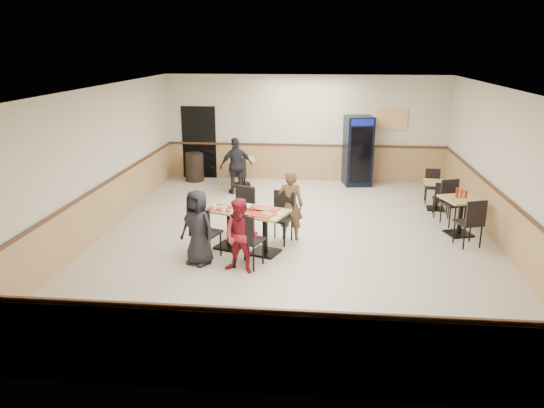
# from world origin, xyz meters

# --- Properties ---
(ground) EXTENTS (10.00, 10.00, 0.00)m
(ground) POSITION_xyz_m (0.00, 0.00, 0.00)
(ground) COLOR beige
(ground) RESTS_ON ground
(room_shell) EXTENTS (10.00, 10.00, 10.00)m
(room_shell) POSITION_xyz_m (1.78, 2.55, 0.58)
(room_shell) COLOR silver
(room_shell) RESTS_ON ground
(main_table) EXTENTS (1.70, 1.23, 0.82)m
(main_table) POSITION_xyz_m (-0.87, -0.68, 0.55)
(main_table) COLOR black
(main_table) RESTS_ON ground
(main_chairs) EXTENTS (1.88, 2.14, 1.04)m
(main_chairs) POSITION_xyz_m (-0.92, -0.66, 0.52)
(main_chairs) COLOR black
(main_chairs) RESTS_ON ground
(diner_woman_left) EXTENTS (0.79, 0.69, 1.37)m
(diner_woman_left) POSITION_xyz_m (-1.65, -1.39, 0.68)
(diner_woman_left) COLOR black
(diner_woman_left) RESTS_ON ground
(diner_woman_right) EXTENTS (0.76, 0.66, 1.32)m
(diner_woman_right) POSITION_xyz_m (-0.82, -1.68, 0.66)
(diner_woman_right) COLOR maroon
(diner_woman_right) RESTS_ON ground
(diner_man_opposite) EXTENTS (0.55, 0.38, 1.43)m
(diner_man_opposite) POSITION_xyz_m (-0.10, 0.03, 0.71)
(diner_man_opposite) COLOR brown
(diner_man_opposite) RESTS_ON ground
(lone_diner) EXTENTS (0.95, 0.73, 1.50)m
(lone_diner) POSITION_xyz_m (-1.73, 3.32, 0.75)
(lone_diner) COLOR black
(lone_diner) RESTS_ON ground
(tabletop_clutter) EXTENTS (1.39, 0.81, 0.12)m
(tabletop_clutter) POSITION_xyz_m (-0.88, -0.75, 0.84)
(tabletop_clutter) COLOR #B2190B
(tabletop_clutter) RESTS_ON main_table
(side_table_near) EXTENTS (0.93, 0.93, 0.79)m
(side_table_near) POSITION_xyz_m (3.38, 0.63, 0.52)
(side_table_near) COLOR black
(side_table_near) RESTS_ON ground
(side_table_near_chair_south) EXTENTS (0.59, 0.59, 1.00)m
(side_table_near_chair_south) POSITION_xyz_m (3.38, -0.00, 0.50)
(side_table_near_chair_south) COLOR black
(side_table_near_chair_south) RESTS_ON ground
(side_table_near_chair_north) EXTENTS (0.59, 0.59, 1.00)m
(side_table_near_chair_north) POSITION_xyz_m (3.38, 1.26, 0.50)
(side_table_near_chair_north) COLOR black
(side_table_near_chair_north) RESTS_ON ground
(side_table_far) EXTENTS (0.69, 0.69, 0.68)m
(side_table_far) POSITION_xyz_m (3.25, 2.40, 0.45)
(side_table_far) COLOR black
(side_table_far) RESTS_ON ground
(side_table_far_chair_south) EXTENTS (0.43, 0.43, 0.86)m
(side_table_far_chair_south) POSITION_xyz_m (3.25, 1.86, 0.43)
(side_table_far_chair_south) COLOR black
(side_table_far_chair_south) RESTS_ON ground
(side_table_far_chair_north) EXTENTS (0.43, 0.43, 0.86)m
(side_table_far_chair_north) POSITION_xyz_m (3.25, 2.94, 0.43)
(side_table_far_chair_north) COLOR black
(side_table_far_chair_north) RESTS_ON ground
(condiment_caddy) EXTENTS (0.23, 0.06, 0.20)m
(condiment_caddy) POSITION_xyz_m (3.35, 0.68, 0.88)
(condiment_caddy) COLOR #A91A0C
(condiment_caddy) RESTS_ON side_table_near
(back_table) EXTENTS (0.86, 0.86, 0.77)m
(back_table) POSITION_xyz_m (-1.73, 4.20, 0.51)
(back_table) COLOR black
(back_table) RESTS_ON ground
(back_table_chair_lone) EXTENTS (0.54, 0.54, 0.98)m
(back_table_chair_lone) POSITION_xyz_m (-1.73, 3.58, 0.49)
(back_table_chair_lone) COLOR black
(back_table_chair_lone) RESTS_ON ground
(pepsi_cooler) EXTENTS (0.84, 0.85, 1.92)m
(pepsi_cooler) POSITION_xyz_m (1.48, 4.59, 0.96)
(pepsi_cooler) COLOR black
(pepsi_cooler) RESTS_ON ground
(trash_bin) EXTENTS (0.52, 0.52, 0.81)m
(trash_bin) POSITION_xyz_m (-3.16, 4.55, 0.41)
(trash_bin) COLOR black
(trash_bin) RESTS_ON ground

